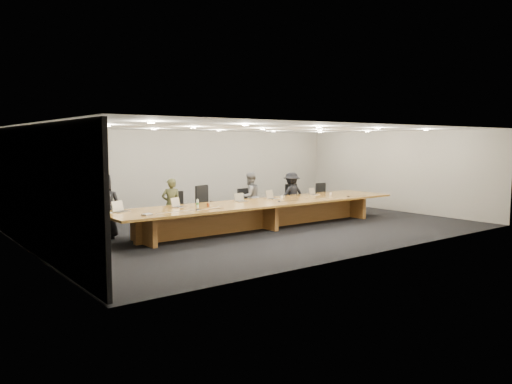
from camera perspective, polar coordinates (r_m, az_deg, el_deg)
ground at (r=14.06m, az=0.75°, el=-4.15°), size 12.00×12.00×0.00m
back_wall at (r=17.21m, az=-7.52°, el=2.29°), size 12.00×0.02×2.80m
left_wall_panel at (r=11.25m, az=-23.76°, el=-0.05°), size 0.08×7.84×2.74m
conference_table at (r=13.98m, az=0.75°, el=-2.05°), size 9.00×1.80×0.75m
chair_far_left at (r=13.15m, az=-17.34°, el=-2.70°), size 0.69×0.69×1.09m
chair_left at (r=13.97m, az=-8.97°, el=-2.07°), size 0.67×0.67×1.07m
chair_mid_left at (r=14.35m, az=-5.48°, el=-1.56°), size 0.76×0.76×1.20m
chair_mid_right at (r=15.17m, az=-0.98°, el=-1.48°), size 0.59×0.59×1.03m
chair_right at (r=16.47m, az=4.41°, el=-0.87°), size 0.61×0.61×1.06m
chair_far_right at (r=17.31m, az=7.85°, el=-0.63°), size 0.54×0.54×1.03m
person_a at (r=12.96m, az=-16.93°, el=-1.56°), size 0.93×0.75×1.65m
person_b at (r=13.84m, az=-9.66°, el=-1.39°), size 0.61×0.51×1.43m
person_c at (r=15.18m, az=-0.70°, el=-0.56°), size 0.76×0.60×1.50m
person_d at (r=16.17m, az=4.09°, el=-0.30°), size 0.97×0.60×1.45m
laptop_a at (r=12.29m, az=-15.13°, el=-1.59°), size 0.42×0.37×0.28m
laptop_b at (r=12.90m, az=-8.80°, el=-1.17°), size 0.39×0.35×0.26m
laptop_c at (r=13.97m, az=-1.70°, el=-0.61°), size 0.31×0.23×0.24m
laptop_d at (r=14.59m, az=1.98°, el=-0.29°), size 0.41×0.35×0.27m
laptop_e at (r=15.86m, az=6.73°, el=0.08°), size 0.34×0.28×0.23m
water_bottle at (r=12.75m, az=-6.70°, el=-1.33°), size 0.08×0.08×0.21m
amber_mug at (r=12.91m, az=-5.49°, el=-1.49°), size 0.09×0.09×0.09m
paper_cup_near at (r=14.66m, az=2.97°, el=-0.62°), size 0.08×0.08×0.09m
paper_cup_far at (r=15.80m, az=8.51°, el=-0.22°), size 0.08×0.08×0.09m
notepad at (r=12.18m, az=-16.84°, el=-2.32°), size 0.31×0.28×0.02m
lime_gadget at (r=12.18m, az=-16.76°, el=-2.23°), size 0.16×0.12×0.02m
av_box at (r=11.63m, az=-12.32°, el=-2.53°), size 0.27×0.23×0.03m
mic_left at (r=12.31m, az=-6.68°, el=-1.99°), size 0.15×0.15×0.03m
mic_center at (r=13.98m, az=2.69°, el=-1.05°), size 0.12×0.12×0.03m
mic_right at (r=15.50m, az=10.51°, el=-0.49°), size 0.13×0.13×0.03m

